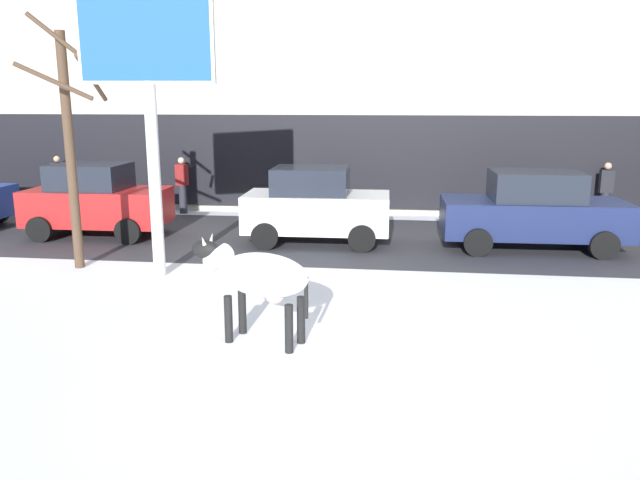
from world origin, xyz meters
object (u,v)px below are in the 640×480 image
at_px(car_red_hatchback, 96,200).
at_px(car_white_hatchback, 316,206).
at_px(billboard, 147,52).
at_px(pedestrian_by_cars, 605,193).
at_px(bare_tree_left_lot, 70,141).
at_px(car_navy_sedan, 533,211).
at_px(pedestrian_near_billboard, 59,183).
at_px(pedestrian_far_left, 182,185).
at_px(cow_holstein, 261,276).

relative_size(car_red_hatchback, car_white_hatchback, 1.00).
distance_m(billboard, car_red_hatchback, 5.66).
height_order(pedestrian_by_cars, bare_tree_left_lot, bare_tree_left_lot).
height_order(car_navy_sedan, pedestrian_near_billboard, car_navy_sedan).
bearing_deg(pedestrian_by_cars, billboard, -146.95).
relative_size(billboard, pedestrian_far_left, 3.21).
relative_size(car_navy_sedan, pedestrian_near_billboard, 2.45).
bearing_deg(pedestrian_by_cars, car_navy_sedan, -127.25).
relative_size(car_red_hatchback, car_navy_sedan, 0.83).
bearing_deg(car_navy_sedan, car_red_hatchback, 179.67).
xyz_separation_m(pedestrian_near_billboard, pedestrian_far_left, (4.04, 0.00, 0.00)).
relative_size(pedestrian_by_cars, bare_tree_left_lot, 0.34).
relative_size(cow_holstein, bare_tree_left_lot, 0.38).
distance_m(pedestrian_far_left, bare_tree_left_lot, 6.74).
height_order(car_navy_sedan, pedestrian_far_left, car_navy_sedan).
relative_size(car_white_hatchback, pedestrian_far_left, 2.04).
bearing_deg(car_navy_sedan, bare_tree_left_lot, -162.81).
xyz_separation_m(billboard, pedestrian_near_billboard, (-5.95, 6.85, -3.43)).
relative_size(billboard, car_red_hatchback, 1.57).
relative_size(cow_holstein, car_white_hatchback, 0.55).
bearing_deg(cow_holstein, pedestrian_by_cars, 52.41).
relative_size(cow_holstein, pedestrian_far_left, 1.12).
distance_m(car_white_hatchback, pedestrian_far_left, 5.80).
bearing_deg(car_red_hatchback, billboard, -48.82).
height_order(cow_holstein, car_navy_sedan, car_navy_sedan).
height_order(cow_holstein, car_red_hatchback, car_red_hatchback).
distance_m(car_navy_sedan, pedestrian_near_billboard, 14.25).
bearing_deg(car_navy_sedan, car_white_hatchback, -179.79).
bearing_deg(pedestrian_by_cars, bare_tree_left_lot, -152.30).
distance_m(car_white_hatchback, car_navy_sedan, 5.15).
relative_size(cow_holstein, car_navy_sedan, 0.46).
distance_m(cow_holstein, pedestrian_near_billboard, 13.31).
relative_size(pedestrian_near_billboard, pedestrian_far_left, 1.00).
distance_m(pedestrian_by_cars, pedestrian_far_left, 12.43).
xyz_separation_m(car_red_hatchback, car_navy_sedan, (10.85, -0.06, -0.02)).
distance_m(cow_holstein, bare_tree_left_lot, 6.08).
xyz_separation_m(car_white_hatchback, pedestrian_far_left, (-4.62, 3.51, -0.05)).
bearing_deg(pedestrian_near_billboard, bare_tree_left_lot, -57.92).
bearing_deg(billboard, car_red_hatchback, 131.18).
bearing_deg(pedestrian_near_billboard, car_red_hatchback, -49.20).
xyz_separation_m(billboard, bare_tree_left_lot, (-1.87, 0.34, -1.68)).
xyz_separation_m(pedestrian_near_billboard, bare_tree_left_lot, (4.08, -6.51, 1.76)).
bearing_deg(pedestrian_near_billboard, car_navy_sedan, -14.19).
xyz_separation_m(cow_holstein, pedestrian_far_left, (-4.71, 10.02, -0.12)).
xyz_separation_m(billboard, car_white_hatchback, (2.71, 3.33, -3.39)).
bearing_deg(car_white_hatchback, cow_holstein, -89.19).
bearing_deg(pedestrian_near_billboard, pedestrian_by_cars, 0.00).
distance_m(pedestrian_near_billboard, pedestrian_far_left, 4.04).
relative_size(car_red_hatchback, pedestrian_far_left, 2.04).
distance_m(car_red_hatchback, pedestrian_far_left, 3.60).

